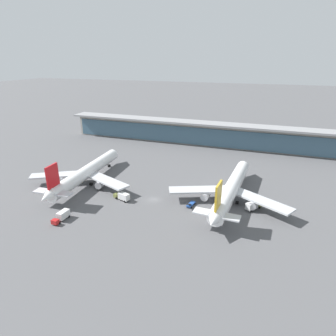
{
  "coord_description": "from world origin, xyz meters",
  "views": [
    {
      "loc": [
        41.46,
        -96.15,
        53.17
      ],
      "look_at": [
        0.0,
        16.85,
        7.62
      ],
      "focal_mm": 31.07,
      "sensor_mm": 36.0,
      "label": 1
    }
  ],
  "objects_px": {
    "airliner_centre_stand": "(231,189)",
    "service_truck_by_tail_red": "(62,216)",
    "airliner_left_stand": "(86,173)",
    "service_truck_under_wing_olive": "(122,196)",
    "service_truck_mid_apron_olive": "(253,205)",
    "service_truck_near_nose_blue": "(191,204)"
  },
  "relations": [
    {
      "from": "airliner_left_stand",
      "to": "service_truck_by_tail_red",
      "type": "height_order",
      "value": "airliner_left_stand"
    },
    {
      "from": "service_truck_under_wing_olive",
      "to": "service_truck_by_tail_red",
      "type": "bearing_deg",
      "value": -120.72
    },
    {
      "from": "airliner_left_stand",
      "to": "service_truck_near_nose_blue",
      "type": "bearing_deg",
      "value": -5.34
    },
    {
      "from": "service_truck_near_nose_blue",
      "to": "service_truck_by_tail_red",
      "type": "relative_size",
      "value": 0.94
    },
    {
      "from": "airliner_left_stand",
      "to": "service_truck_mid_apron_olive",
      "type": "distance_m",
      "value": 72.96
    },
    {
      "from": "service_truck_near_nose_blue",
      "to": "service_truck_mid_apron_olive",
      "type": "distance_m",
      "value": 23.3
    },
    {
      "from": "airliner_left_stand",
      "to": "service_truck_near_nose_blue",
      "type": "height_order",
      "value": "airliner_left_stand"
    },
    {
      "from": "airliner_centre_stand",
      "to": "service_truck_under_wing_olive",
      "type": "xyz_separation_m",
      "value": [
        -40.53,
        -13.96,
        -3.52
      ]
    },
    {
      "from": "airliner_centre_stand",
      "to": "service_truck_under_wing_olive",
      "type": "height_order",
      "value": "airliner_centre_stand"
    },
    {
      "from": "service_truck_under_wing_olive",
      "to": "airliner_centre_stand",
      "type": "bearing_deg",
      "value": 19.01
    },
    {
      "from": "service_truck_near_nose_blue",
      "to": "service_truck_mid_apron_olive",
      "type": "relative_size",
      "value": 0.96
    },
    {
      "from": "service_truck_under_wing_olive",
      "to": "service_truck_by_tail_red",
      "type": "xyz_separation_m",
      "value": [
        -12.47,
        -20.99,
        0.0
      ]
    },
    {
      "from": "service_truck_near_nose_blue",
      "to": "service_truck_by_tail_red",
      "type": "height_order",
      "value": "service_truck_by_tail_red"
    },
    {
      "from": "service_truck_near_nose_blue",
      "to": "service_truck_under_wing_olive",
      "type": "distance_m",
      "value": 27.38
    },
    {
      "from": "airliner_centre_stand",
      "to": "service_truck_by_tail_red",
      "type": "relative_size",
      "value": 8.44
    },
    {
      "from": "airliner_centre_stand",
      "to": "service_truck_mid_apron_olive",
      "type": "relative_size",
      "value": 8.58
    },
    {
      "from": "airliner_left_stand",
      "to": "service_truck_mid_apron_olive",
      "type": "height_order",
      "value": "airliner_left_stand"
    },
    {
      "from": "airliner_centre_stand",
      "to": "service_truck_mid_apron_olive",
      "type": "height_order",
      "value": "airliner_centre_stand"
    },
    {
      "from": "airliner_centre_stand",
      "to": "service_truck_under_wing_olive",
      "type": "bearing_deg",
      "value": -160.99
    },
    {
      "from": "service_truck_mid_apron_olive",
      "to": "service_truck_by_tail_red",
      "type": "height_order",
      "value": "same"
    },
    {
      "from": "airliner_left_stand",
      "to": "service_truck_under_wing_olive",
      "type": "distance_m",
      "value": 25.23
    },
    {
      "from": "airliner_centre_stand",
      "to": "service_truck_near_nose_blue",
      "type": "bearing_deg",
      "value": -144.82
    }
  ]
}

